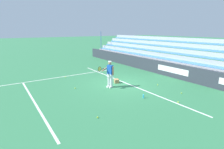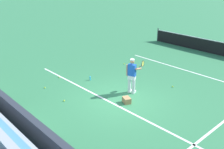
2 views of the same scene
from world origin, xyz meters
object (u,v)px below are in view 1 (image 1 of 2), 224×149
at_px(tennis_ball_midcourt, 65,77).
at_px(tennis_ball_toward_net, 98,117).
at_px(tennis_ball_near_player, 158,85).
at_px(tennis_ball_on_baseline, 181,93).
at_px(tennis_ball_stray_back, 75,88).
at_px(ball_box_cardboard, 116,81).
at_px(tennis_player, 110,74).
at_px(tennis_ball_far_left, 178,102).
at_px(water_bottle, 143,96).

bearing_deg(tennis_ball_midcourt, tennis_ball_toward_net, 171.28).
distance_m(tennis_ball_toward_net, tennis_ball_near_player, 5.83).
xyz_separation_m(tennis_ball_on_baseline, tennis_ball_stray_back, (4.31, 4.84, 0.00)).
xyz_separation_m(ball_box_cardboard, tennis_ball_midcourt, (3.40, 2.51, -0.10)).
relative_size(tennis_ball_stray_back, tennis_ball_midcourt, 1.00).
distance_m(tennis_player, tennis_ball_near_player, 3.38).
xyz_separation_m(tennis_ball_on_baseline, tennis_ball_midcourt, (7.29, 4.43, 0.00)).
distance_m(tennis_ball_far_left, water_bottle, 1.80).
distance_m(ball_box_cardboard, tennis_ball_midcourt, 4.23).
relative_size(tennis_ball_near_player, water_bottle, 0.30).
distance_m(ball_box_cardboard, tennis_ball_far_left, 4.65).
bearing_deg(tennis_ball_stray_back, tennis_ball_on_baseline, -131.69).
bearing_deg(tennis_player, tennis_ball_stray_back, 63.42).
relative_size(tennis_ball_on_baseline, tennis_ball_midcourt, 1.00).
xyz_separation_m(tennis_ball_stray_back, tennis_ball_near_player, (-2.45, -4.90, 0.00)).
xyz_separation_m(ball_box_cardboard, water_bottle, (-3.15, 0.42, -0.02)).
relative_size(tennis_player, tennis_ball_toward_net, 25.98).
bearing_deg(ball_box_cardboard, tennis_ball_stray_back, 81.75).
relative_size(tennis_ball_stray_back, water_bottle, 0.30).
height_order(tennis_player, tennis_ball_near_player, tennis_player).
relative_size(tennis_ball_midcourt, water_bottle, 0.30).
height_order(ball_box_cardboard, tennis_ball_on_baseline, ball_box_cardboard).
distance_m(ball_box_cardboard, water_bottle, 3.17).
distance_m(ball_box_cardboard, tennis_ball_toward_net, 5.16).
bearing_deg(tennis_ball_far_left, ball_box_cardboard, 7.81).
height_order(tennis_ball_on_baseline, tennis_ball_stray_back, same).
relative_size(ball_box_cardboard, tennis_ball_on_baseline, 6.06).
height_order(tennis_ball_stray_back, water_bottle, water_bottle).
distance_m(tennis_ball_stray_back, tennis_ball_far_left, 6.15).
bearing_deg(water_bottle, tennis_player, 11.46).
bearing_deg(water_bottle, tennis_ball_midcourt, 17.72).
height_order(tennis_ball_near_player, tennis_ball_far_left, same).
bearing_deg(tennis_ball_stray_back, tennis_ball_toward_net, 170.67).
bearing_deg(tennis_player, tennis_ball_midcourt, 21.57).
bearing_deg(tennis_ball_stray_back, tennis_player, -116.58).
bearing_deg(tennis_ball_near_player, water_bottle, 115.06).
bearing_deg(tennis_ball_far_left, tennis_ball_stray_back, 35.26).
bearing_deg(tennis_ball_on_baseline, tennis_ball_near_player, -2.02).
bearing_deg(tennis_ball_far_left, tennis_ball_toward_net, 77.96).
xyz_separation_m(tennis_ball_on_baseline, tennis_ball_near_player, (1.86, -0.07, 0.00)).
xyz_separation_m(ball_box_cardboard, tennis_ball_near_player, (-2.03, -1.98, -0.10)).
relative_size(tennis_ball_toward_net, tennis_ball_near_player, 1.00).
bearing_deg(tennis_ball_near_player, tennis_ball_far_left, 152.34).
xyz_separation_m(tennis_ball_far_left, water_bottle, (1.46, 1.05, 0.08)).
relative_size(tennis_ball_toward_net, tennis_ball_far_left, 1.00).
bearing_deg(tennis_ball_midcourt, tennis_player, -158.43).
height_order(tennis_player, ball_box_cardboard, tennis_player).
xyz_separation_m(ball_box_cardboard, tennis_ball_stray_back, (0.42, 2.92, -0.10)).
bearing_deg(tennis_ball_on_baseline, water_bottle, 72.42).
relative_size(tennis_ball_toward_net, tennis_ball_midcourt, 1.00).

